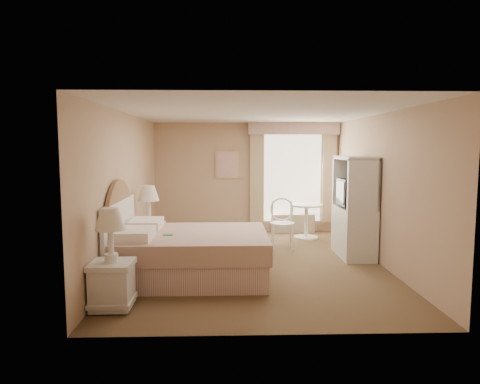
{
  "coord_description": "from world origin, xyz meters",
  "views": [
    {
      "loc": [
        -0.46,
        -7.01,
        1.95
      ],
      "look_at": [
        -0.23,
        0.3,
        1.18
      ],
      "focal_mm": 32.0,
      "sensor_mm": 36.0,
      "label": 1
    }
  ],
  "objects_px": {
    "nightstand_far": "(149,230)",
    "cafe_chair": "(282,219)",
    "armoire": "(354,215)",
    "bed": "(183,252)",
    "nightstand_near": "(112,272)",
    "round_table": "(306,215)"
  },
  "relations": [
    {
      "from": "round_table",
      "to": "armoire",
      "type": "height_order",
      "value": "armoire"
    },
    {
      "from": "bed",
      "to": "nightstand_far",
      "type": "relative_size",
      "value": 1.82
    },
    {
      "from": "cafe_chair",
      "to": "armoire",
      "type": "xyz_separation_m",
      "value": [
        1.21,
        -0.65,
        0.18
      ]
    },
    {
      "from": "bed",
      "to": "cafe_chair",
      "type": "bearing_deg",
      "value": 46.43
    },
    {
      "from": "nightstand_far",
      "to": "cafe_chair",
      "type": "height_order",
      "value": "nightstand_far"
    },
    {
      "from": "cafe_chair",
      "to": "nightstand_near",
      "type": "bearing_deg",
      "value": -125.31
    },
    {
      "from": "cafe_chair",
      "to": "armoire",
      "type": "bearing_deg",
      "value": -25.12
    },
    {
      "from": "nightstand_near",
      "to": "nightstand_far",
      "type": "height_order",
      "value": "nightstand_far"
    },
    {
      "from": "bed",
      "to": "nightstand_far",
      "type": "xyz_separation_m",
      "value": [
        -0.73,
        1.25,
        0.09
      ]
    },
    {
      "from": "armoire",
      "to": "bed",
      "type": "bearing_deg",
      "value": -158.46
    },
    {
      "from": "bed",
      "to": "cafe_chair",
      "type": "height_order",
      "value": "bed"
    },
    {
      "from": "round_table",
      "to": "bed",
      "type": "bearing_deg",
      "value": -131.01
    },
    {
      "from": "nightstand_near",
      "to": "nightstand_far",
      "type": "relative_size",
      "value": 0.97
    },
    {
      "from": "nightstand_far",
      "to": "cafe_chair",
      "type": "xyz_separation_m",
      "value": [
        2.45,
        0.56,
        0.09
      ]
    },
    {
      "from": "nightstand_near",
      "to": "round_table",
      "type": "distance_m",
      "value": 5.03
    },
    {
      "from": "bed",
      "to": "armoire",
      "type": "xyz_separation_m",
      "value": [
        2.92,
        1.15,
        0.36
      ]
    },
    {
      "from": "nightstand_near",
      "to": "round_table",
      "type": "relative_size",
      "value": 1.65
    },
    {
      "from": "nightstand_near",
      "to": "nightstand_far",
      "type": "xyz_separation_m",
      "value": [
        -0.0,
        2.5,
        0.02
      ]
    },
    {
      "from": "round_table",
      "to": "cafe_chair",
      "type": "distance_m",
      "value": 1.11
    },
    {
      "from": "bed",
      "to": "nightstand_far",
      "type": "bearing_deg",
      "value": 120.21
    },
    {
      "from": "nightstand_far",
      "to": "cafe_chair",
      "type": "relative_size",
      "value": 1.29
    },
    {
      "from": "round_table",
      "to": "armoire",
      "type": "bearing_deg",
      "value": -70.07
    }
  ]
}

